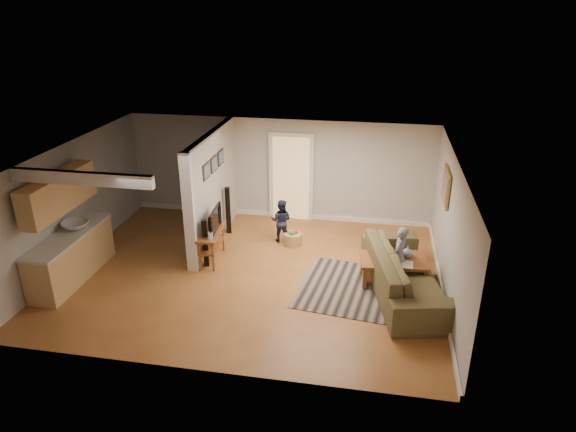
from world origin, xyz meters
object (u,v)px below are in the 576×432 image
object	(u,v)px
speaker_left	(205,243)
child	(396,284)
toy_basket	(293,238)
sofa	(403,292)
tv_console	(212,234)
coffee_table	(394,264)
speaker_right	(228,210)
toddler	(281,241)

from	to	relation	value
speaker_left	child	xyz separation A→B (m)	(3.89, -0.05, -0.52)
speaker_left	toy_basket	size ratio (longest dim) A/B	2.47
toy_basket	speaker_left	bearing A→B (deg)	-140.74
sofa	speaker_left	size ratio (longest dim) A/B	2.80
tv_console	toy_basket	bearing A→B (deg)	30.04
coffee_table	child	distance (m)	0.40
speaker_left	speaker_right	distance (m)	1.66
tv_console	speaker_left	world-z (taller)	speaker_left
sofa	child	world-z (taller)	child
coffee_table	tv_console	world-z (taller)	tv_console
tv_console	speaker_right	xyz separation A→B (m)	(-0.06, 1.41, -0.05)
tv_console	child	bearing A→B (deg)	-8.86
child	toddler	bearing A→B (deg)	-101.75
speaker_right	toddler	bearing A→B (deg)	-23.00
tv_console	toy_basket	distance (m)	1.92
speaker_left	toy_basket	xyz separation A→B (m)	(1.60, 1.30, -0.36)
child	toddler	size ratio (longest dim) A/B	1.21
child	speaker_left	bearing A→B (deg)	-72.46
speaker_right	coffee_table	bearing A→B (deg)	-36.50
sofa	coffee_table	xyz separation A→B (m)	(-0.19, 0.37, 0.39)
speaker_right	toy_basket	bearing A→B (deg)	-25.98
coffee_table	speaker_right	xyz separation A→B (m)	(-3.82, 1.64, 0.18)
coffee_table	speaker_left	bearing A→B (deg)	-179.60
toy_basket	child	xyz separation A→B (m)	(2.29, -1.35, -0.15)
coffee_table	child	xyz separation A→B (m)	(0.07, -0.07, -0.39)
speaker_left	toddler	distance (m)	2.01
speaker_right	child	size ratio (longest dim) A/B	0.94
toddler	speaker_right	bearing A→B (deg)	-6.18
tv_console	speaker_right	bearing A→B (deg)	88.17
sofa	toy_basket	size ratio (longest dim) A/B	6.93
toddler	sofa	bearing A→B (deg)	150.09
child	toy_basket	bearing A→B (deg)	-102.32
speaker_right	sofa	bearing A→B (deg)	-39.89
child	sofa	bearing A→B (deg)	40.40
speaker_right	child	bearing A→B (deg)	-37.04
coffee_table	child	world-z (taller)	coffee_table
speaker_left	toddler	world-z (taller)	speaker_left
tv_console	toy_basket	size ratio (longest dim) A/B	2.65
sofa	child	xyz separation A→B (m)	(-0.12, 0.30, 0.00)
toy_basket	toddler	world-z (taller)	toddler
coffee_table	toddler	bearing A→B (deg)	150.61
toy_basket	toddler	size ratio (longest dim) A/B	0.42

